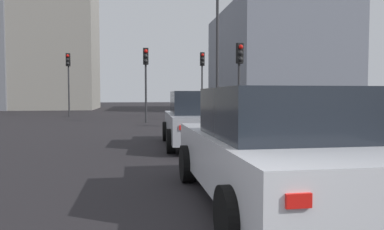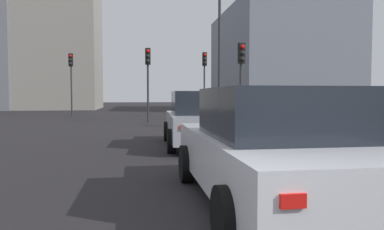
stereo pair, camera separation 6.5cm
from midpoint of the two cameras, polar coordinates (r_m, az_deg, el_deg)
name	(u,v)px [view 2 (the right image)]	position (r m, az deg, el deg)	size (l,w,h in m)	color
car_silver_left_lead	(200,120)	(10.80, 1.41, -0.80)	(4.31, 2.15, 1.62)	#A8AAB2
car_white_left_second	(270,149)	(5.14, 12.48, -5.22)	(4.65, 2.15, 1.60)	silver
traffic_light_near_left	(205,71)	(24.76, 2.05, 6.88)	(0.32, 0.29, 4.40)	#2D2D30
traffic_light_near_right	(148,69)	(20.27, -6.80, 7.11)	(0.32, 0.29, 4.09)	#2D2D30
traffic_light_far_left	(241,67)	(16.45, 7.84, 7.40)	(0.33, 0.31, 3.82)	#2D2D30
traffic_light_far_right	(71,72)	(27.35, -18.30, 6.46)	(0.32, 0.29, 4.46)	#2D2D30
street_lamp_kerbside	(219,37)	(21.59, 4.40, 12.03)	(0.56, 0.36, 8.40)	#2D2D30
building_facade_left	(277,61)	(39.17, 13.11, 8.24)	(15.72, 10.68, 10.18)	gray
building_facade_center	(48,40)	(43.90, -21.52, 10.78)	(8.83, 10.87, 15.11)	gray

